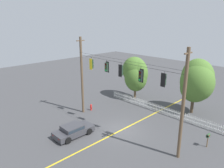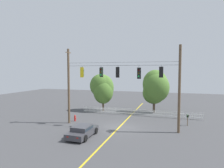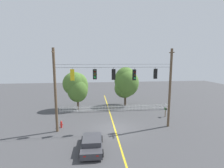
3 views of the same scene
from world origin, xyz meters
The scene contains 14 objects.
ground centered at (0.00, 0.00, 0.00)m, with size 80.00×80.00×0.00m, color #424244.
lane_centerline_stripe centered at (0.00, 0.00, 0.00)m, with size 0.16×36.00×0.01m, color gold.
signal_support_span centered at (0.00, 0.00, 4.69)m, with size 13.25×1.10×9.21m.
traffic_signal_northbound_secondary centered at (-4.61, -0.01, 6.35)m, with size 0.43×0.38×1.39m.
traffic_signal_westbound_side centered at (-2.21, 0.01, 6.37)m, with size 0.43×0.38×1.32m.
traffic_signal_northbound_primary centered at (-0.16, -0.01, 6.35)m, with size 0.43×0.38×1.37m.
traffic_signal_southbound_primary centered at (2.23, 0.01, 6.25)m, with size 0.43×0.38×1.49m.
traffic_signal_eastbound_side centered at (4.62, -0.01, 6.38)m, with size 0.43×0.38×1.32m.
white_picket_fence centered at (1.10, 6.53, 0.50)m, with size 17.38×0.06×0.99m.
autumn_maple_near_fence centered at (-5.05, 8.32, 3.71)m, with size 4.00×3.33×6.04m.
autumn_maple_mid centered at (3.18, 9.60, 3.92)m, with size 4.14×3.73×6.70m.
parked_car centered at (-2.61, -4.20, 0.60)m, with size 2.04×4.01×1.15m.
fire_hydrant centered at (-6.23, 1.03, 0.40)m, with size 0.38×0.22×0.81m.
roadside_mailbox centered at (7.57, 3.20, 1.08)m, with size 0.25×0.44×1.33m.
Camera 3 is at (-2.34, -17.95, 7.95)m, focal length 26.29 mm.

